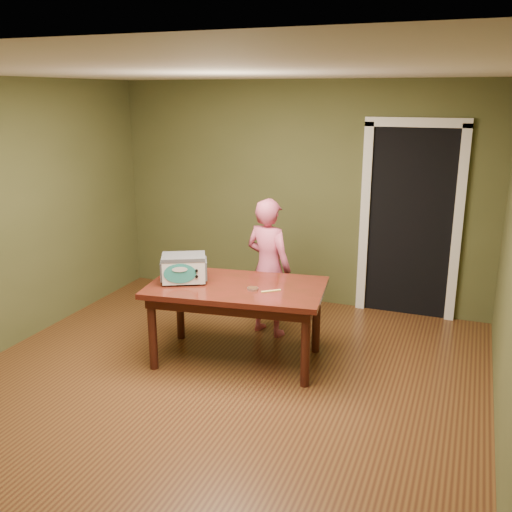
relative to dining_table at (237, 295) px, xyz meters
The scene contains 8 objects.
floor 0.94m from the dining_table, 88.11° to the right, with size 5.00×5.00×0.00m, color brown.
room_shell 1.26m from the dining_table, 88.11° to the right, with size 4.52×5.02×2.61m.
doorway 2.51m from the dining_table, 57.77° to the left, with size 1.10×0.66×2.25m.
dining_table is the anchor object (origin of this frame).
toy_oven 0.56m from the dining_table, 169.33° to the right, with size 0.49×0.43×0.26m.
baking_pan 0.23m from the dining_table, 20.64° to the right, with size 0.10×0.10×0.02m.
spatula 0.37m from the dining_table, ahead, with size 0.18×0.03×0.01m, color #E9D465.
child 0.72m from the dining_table, 85.84° to the left, with size 0.53×0.34×1.44m, color #C3506E.
Camera 1 is at (1.93, -3.87, 2.45)m, focal length 40.00 mm.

